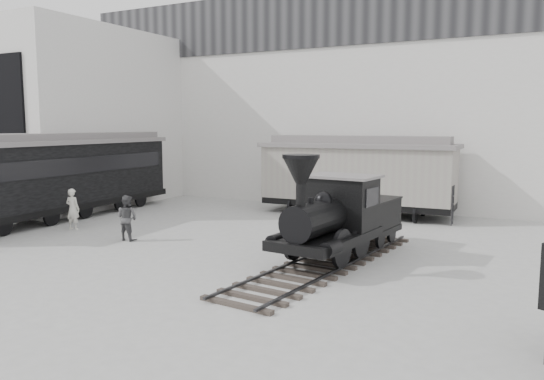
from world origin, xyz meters
The scene contains 8 objects.
ground centered at (0.00, 0.00, 0.00)m, with size 90.00×90.00×0.00m, color #9E9E9B.
north_wall centered at (0.00, 14.98, 5.55)m, with size 34.00×2.51×11.00m.
west_pavilion centered at (-14.50, 9.96, 4.49)m, with size 7.00×12.11×9.00m.
locomotive centered at (2.41, 3.68, 1.21)m, with size 2.99×9.42×3.27m.
boxcar centered at (0.28, 11.98, 1.92)m, with size 9.01×3.03×3.66m.
passenger_coach centered at (-11.13, 4.92, 1.94)m, with size 3.35×13.22×3.51m.
visitor_a centered at (-8.63, 3.40, 0.82)m, with size 0.60×0.39×1.65m, color silver.
visitor_b centered at (-5.30, 2.87, 0.82)m, with size 0.80×0.62×1.65m, color #474749.
Camera 1 is at (8.01, -11.42, 4.14)m, focal length 35.00 mm.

